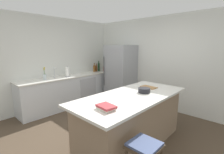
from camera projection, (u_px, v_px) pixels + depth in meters
name	position (u px, v px, depth m)	size (l,w,h in m)	color
ground_plane	(108.00, 137.00, 3.19)	(7.20, 7.20, 0.00)	#4C3D2D
wall_rear	(164.00, 63.00, 4.55)	(6.00, 0.10, 2.60)	silver
wall_left	(47.00, 63.00, 4.60)	(0.10, 6.00, 2.60)	silver
counter_run_left	(72.00, 90.00, 4.93)	(0.63, 3.10, 0.91)	silver
kitchen_island	(132.00, 119.00, 2.92)	(1.01, 2.28, 0.93)	#8E755B
refrigerator	(121.00, 74.00, 5.16)	(0.81, 0.77, 1.82)	#93969B
bar_stool	(144.00, 152.00, 1.93)	(0.36, 0.36, 0.65)	#473828
sink_faucet	(54.00, 72.00, 4.47)	(0.15, 0.05, 0.30)	silver
flower_vase	(45.00, 76.00, 4.24)	(0.09, 0.09, 0.33)	silver
paper_towel_roll	(67.00, 72.00, 4.66)	(0.14, 0.14, 0.31)	gray
vinegar_bottle	(107.00, 68.00, 5.81)	(0.06, 0.06, 0.28)	#994C23
olive_oil_bottle	(105.00, 68.00, 5.73)	(0.06, 0.06, 0.31)	olive
hot_sauce_bottle	(104.00, 69.00, 5.65)	(0.04, 0.04, 0.23)	red
wine_bottle	(99.00, 67.00, 5.68)	(0.07, 0.07, 0.36)	#19381E
syrup_bottle	(96.00, 68.00, 5.61)	(0.07, 0.07, 0.28)	#5B3319
whiskey_bottle	(94.00, 68.00, 5.55)	(0.08, 0.08, 0.30)	brown
cookbook_stack	(106.00, 107.00, 2.17)	(0.27, 0.21, 0.06)	silver
mixing_bowl	(144.00, 90.00, 2.97)	(0.22, 0.22, 0.09)	black
cutting_board	(149.00, 87.00, 3.34)	(0.33, 0.21, 0.02)	#9E7042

